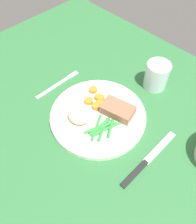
% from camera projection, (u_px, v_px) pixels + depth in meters
% --- Properties ---
extents(dining_table, '(1.20, 0.90, 0.02)m').
position_uv_depth(dining_table, '(102.00, 131.00, 0.62)').
color(dining_table, '#2D6B38').
rests_on(dining_table, ground).
extents(dinner_plate, '(0.27, 0.27, 0.02)m').
position_uv_depth(dinner_plate, '(98.00, 116.00, 0.63)').
color(dinner_plate, white).
rests_on(dinner_plate, dining_table).
extents(meat_portion, '(0.10, 0.07, 0.03)m').
position_uv_depth(meat_portion, '(118.00, 110.00, 0.62)').
color(meat_portion, '#936047').
rests_on(meat_portion, dinner_plate).
extents(mashed_potatoes, '(0.06, 0.05, 0.04)m').
position_uv_depth(mashed_potatoes, '(79.00, 115.00, 0.60)').
color(mashed_potatoes, beige).
rests_on(mashed_potatoes, dinner_plate).
extents(carrot_slices, '(0.07, 0.06, 0.01)m').
position_uv_depth(carrot_slices, '(97.00, 100.00, 0.65)').
color(carrot_slices, orange).
rests_on(carrot_slices, dinner_plate).
extents(green_beans, '(0.07, 0.09, 0.01)m').
position_uv_depth(green_beans, '(102.00, 128.00, 0.59)').
color(green_beans, '#2D8C38').
rests_on(green_beans, dinner_plate).
extents(fork, '(0.01, 0.17, 0.00)m').
position_uv_depth(fork, '(57.00, 85.00, 0.71)').
color(fork, silver).
rests_on(fork, dining_table).
extents(knife, '(0.02, 0.21, 0.01)m').
position_uv_depth(knife, '(148.00, 160.00, 0.56)').
color(knife, black).
rests_on(knife, dining_table).
extents(water_glass, '(0.07, 0.07, 0.08)m').
position_uv_depth(water_glass, '(157.00, 77.00, 0.69)').
color(water_glass, silver).
rests_on(water_glass, dining_table).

